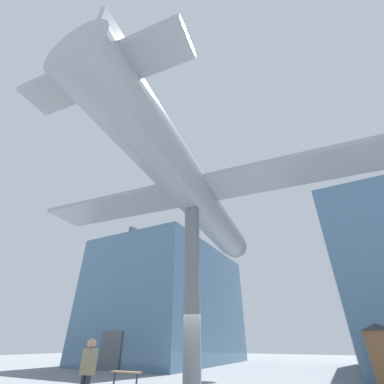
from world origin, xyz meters
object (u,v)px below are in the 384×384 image
(support_pylon_central, at_px, (192,290))
(suspended_airplane, at_px, (194,195))
(plaza_bench, at_px, (126,373))
(visitor_person, at_px, (88,368))

(support_pylon_central, relative_size, suspended_airplane, 0.41)
(support_pylon_central, height_order, plaza_bench, support_pylon_central)
(support_pylon_central, bearing_deg, plaza_bench, 154.80)
(suspended_airplane, distance_m, plaza_bench, 8.69)
(suspended_airplane, height_order, visitor_person, suspended_airplane)
(visitor_person, bearing_deg, suspended_airplane, -130.84)
(visitor_person, distance_m, plaza_bench, 5.22)
(suspended_airplane, relative_size, plaza_bench, 10.42)
(support_pylon_central, distance_m, visitor_person, 4.00)
(support_pylon_central, xyz_separation_m, visitor_person, (-2.12, -2.46, -2.33))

